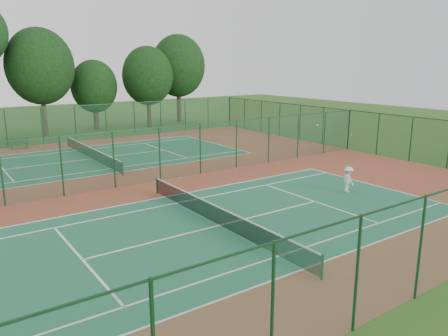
{
  "coord_description": "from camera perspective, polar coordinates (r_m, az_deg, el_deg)",
  "views": [
    {
      "loc": [
        -10.85,
        -24.91,
        7.4
      ],
      "look_at": [
        3.06,
        -5.05,
        1.6
      ],
      "focal_mm": 35.0,
      "sensor_mm": 36.0,
      "label": 1
    }
  ],
  "objects": [
    {
      "name": "red_pad",
      "position": [
        28.16,
        -11.07,
        -2.03
      ],
      "size": [
        40.0,
        36.0,
        0.01
      ],
      "primitive_type": "cube",
      "color": "brown",
      "rests_on": "ground"
    },
    {
      "name": "stray_ball_c",
      "position": [
        28.39,
        -6.04,
        -1.64
      ],
      "size": [
        0.06,
        0.06,
        0.06
      ],
      "primitive_type": "sphere",
      "color": "#BADD33",
      "rests_on": "red_pad"
    },
    {
      "name": "fence_south",
      "position": [
        14.04,
        20.93,
        -11.17
      ],
      "size": [
        40.0,
        0.09,
        3.5
      ],
      "color": "#1C5436",
      "rests_on": "ground"
    },
    {
      "name": "ground",
      "position": [
        28.16,
        -11.07,
        -2.04
      ],
      "size": [
        120.0,
        120.0,
        0.0
      ],
      "primitive_type": "plane",
      "color": "#2B531A",
      "rests_on": "ground"
    },
    {
      "name": "fence_north",
      "position": [
        44.62,
        -20.74,
        5.33
      ],
      "size": [
        40.0,
        0.09,
        3.5
      ],
      "color": "#1A502C",
      "rests_on": "ground"
    },
    {
      "name": "player_near",
      "position": [
        26.67,
        15.92,
        -1.43
      ],
      "size": [
        0.87,
        1.12,
        1.53
      ],
      "primitive_type": "imported",
      "rotation": [
        0.0,
        0.0,
        1.23
      ],
      "color": "silver",
      "rests_on": "court_near"
    },
    {
      "name": "fence_divider",
      "position": [
        27.75,
        -11.23,
        1.47
      ],
      "size": [
        40.0,
        0.09,
        3.5
      ],
      "color": "#164328",
      "rests_on": "ground"
    },
    {
      "name": "court_far",
      "position": [
        36.36,
        -16.9,
        1.15
      ],
      "size": [
        23.77,
        10.97,
        0.01
      ],
      "primitive_type": "cube",
      "color": "#1D5D3C",
      "rests_on": "red_pad"
    },
    {
      "name": "bench",
      "position": [
        42.92,
        -25.15,
        2.94
      ],
      "size": [
        1.58,
        0.5,
        0.97
      ],
      "rotation": [
        0.0,
        0.0,
        -0.03
      ],
      "color": "#113216",
      "rests_on": "red_pad"
    },
    {
      "name": "stray_ball_a",
      "position": [
        30.81,
        1.62,
        -0.37
      ],
      "size": [
        0.06,
        0.06,
        0.06
      ],
      "primitive_type": "sphere",
      "color": "yellow",
      "rests_on": "red_pad"
    },
    {
      "name": "court_near",
      "position": [
        20.62,
        -0.67,
        -7.53
      ],
      "size": [
        23.77,
        10.97,
        0.01
      ],
      "primitive_type": "cube",
      "color": "#1F6444",
      "rests_on": "red_pad"
    },
    {
      "name": "tennis_net_far",
      "position": [
        36.26,
        -16.95,
        1.97
      ],
      "size": [
        0.1,
        12.9,
        0.97
      ],
      "color": "#153B22",
      "rests_on": "ground"
    },
    {
      "name": "stray_ball_b",
      "position": [
        29.01,
        -5.75,
        -1.31
      ],
      "size": [
        0.07,
        0.07,
        0.07
      ],
      "primitive_type": "sphere",
      "color": "yellow",
      "rests_on": "red_pad"
    },
    {
      "name": "evergreen_row",
      "position": [
        50.99,
        -21.82,
        4.15
      ],
      "size": [
        39.0,
        5.0,
        12.0
      ],
      "primitive_type": null,
      "color": "black",
      "rests_on": "ground"
    },
    {
      "name": "fence_east",
      "position": [
        40.05,
        15.97,
        4.84
      ],
      "size": [
        0.09,
        36.0,
        3.5
      ],
      "rotation": [
        0.0,
        0.0,
        1.57
      ],
      "color": "#17452A",
      "rests_on": "ground"
    },
    {
      "name": "tennis_net_near",
      "position": [
        20.44,
        -0.68,
        -6.14
      ],
      "size": [
        0.1,
        12.9,
        0.97
      ],
      "color": "#163D24",
      "rests_on": "ground"
    }
  ]
}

